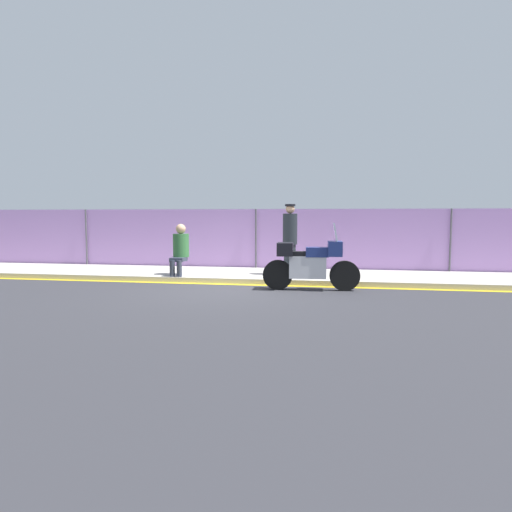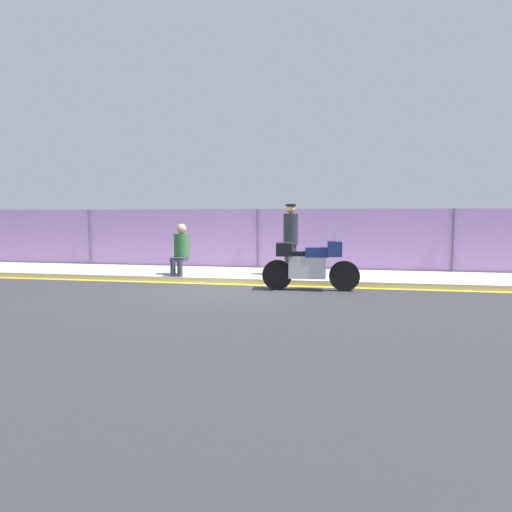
# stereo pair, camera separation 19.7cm
# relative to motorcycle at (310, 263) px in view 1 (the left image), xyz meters

# --- Properties ---
(ground_plane) EXTENTS (120.00, 120.00, 0.00)m
(ground_plane) POSITION_rel_motorcycle_xyz_m (-1.82, -0.21, -0.63)
(ground_plane) COLOR #2D2D33
(sidewalk) EXTENTS (41.62, 2.57, 0.13)m
(sidewalk) POSITION_rel_motorcycle_xyz_m (-1.82, 1.91, -0.57)
(sidewalk) COLOR #ADA89E
(sidewalk) RESTS_ON ground_plane
(curb_paint_stripe) EXTENTS (41.62, 0.18, 0.01)m
(curb_paint_stripe) POSITION_rel_motorcycle_xyz_m (-1.82, 0.53, -0.63)
(curb_paint_stripe) COLOR gold
(curb_paint_stripe) RESTS_ON ground_plane
(storefront_fence) EXTENTS (39.54, 0.17, 1.92)m
(storefront_fence) POSITION_rel_motorcycle_xyz_m (-1.82, 3.28, 0.33)
(storefront_fence) COLOR #AD7FC6
(storefront_fence) RESTS_ON ground_plane
(motorcycle) EXTENTS (2.23, 0.57, 1.55)m
(motorcycle) POSITION_rel_motorcycle_xyz_m (0.00, 0.00, 0.00)
(motorcycle) COLOR black
(motorcycle) RESTS_ON ground_plane
(officer_standing) EXTENTS (0.39, 0.39, 1.88)m
(officer_standing) POSITION_rel_motorcycle_xyz_m (-0.63, 1.62, 0.47)
(officer_standing) COLOR #1E2328
(officer_standing) RESTS_ON sidewalk
(person_seated_on_curb) EXTENTS (0.43, 0.71, 1.36)m
(person_seated_on_curb) POSITION_rel_motorcycle_xyz_m (-3.50, 1.10, 0.25)
(person_seated_on_curb) COLOR #2D3342
(person_seated_on_curb) RESTS_ON sidewalk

